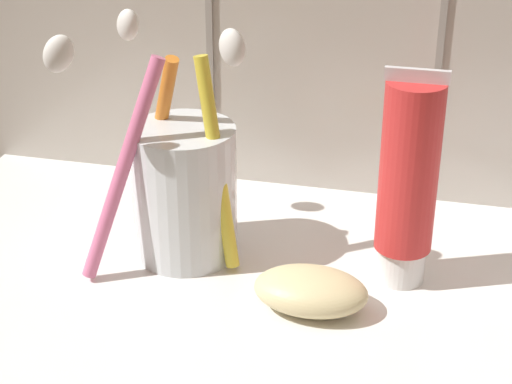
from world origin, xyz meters
The scene contains 4 objects.
sink_counter centered at (0.00, 0.00, 1.00)cm, with size 66.87×32.09×2.00cm, color white.
toothbrush_cup centered at (-13.69, 3.83, 7.02)cm, with size 11.70×11.16×16.46cm.
toothpaste_tube centered at (0.76, 3.93, 8.98)cm, with size 3.77×3.59×14.10cm.
soap_bar centered at (-4.22, -0.77, 3.27)cm, with size 6.96×4.56×2.54cm, color beige.
Camera 1 is at (2.67, -43.48, 31.86)cm, focal length 60.00 mm.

